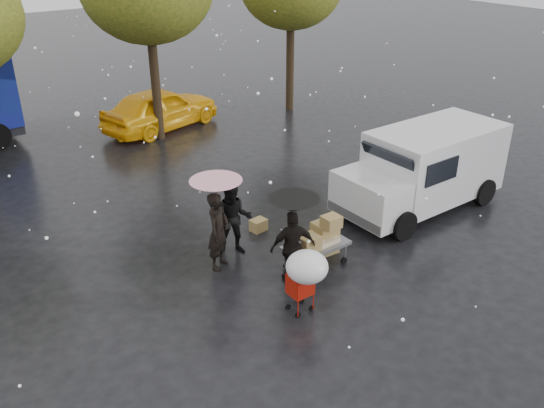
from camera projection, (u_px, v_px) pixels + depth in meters
ground at (265, 288)px, 12.55m from camera, size 90.00×90.00×0.00m
person_pink at (218, 231)px, 12.92m from camera, size 0.81×0.75×1.86m
person_middle at (234, 219)px, 13.47m from camera, size 1.12×1.06×1.82m
person_black at (293, 247)px, 12.43m from camera, size 1.09×0.75×1.72m
umbrella_pink at (216, 187)px, 12.43m from camera, size 1.16×1.16×2.18m
umbrella_black at (294, 205)px, 11.97m from camera, size 1.08×1.08×2.03m
vendor_cart at (319, 238)px, 13.05m from camera, size 1.52×0.80×1.27m
shopping_cart at (306, 270)px, 11.24m from camera, size 0.84×0.84×1.46m
white_van at (425, 167)px, 15.61m from camera, size 4.91×2.18×2.20m
box_ground_near at (326, 244)px, 13.80m from camera, size 0.54×0.44×0.46m
box_ground_far at (258, 225)px, 14.79m from camera, size 0.43×0.36×0.31m
yellow_taxi at (161, 108)px, 21.69m from camera, size 4.98×2.94×1.59m
tree_row at (57, 0)px, 17.26m from camera, size 21.60×4.40×7.12m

